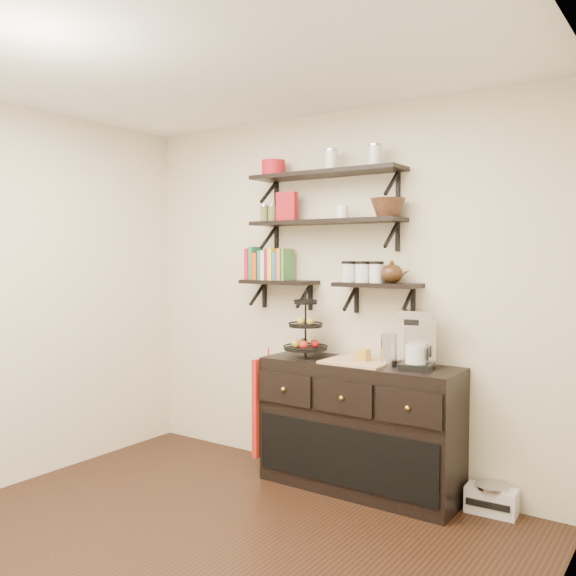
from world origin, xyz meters
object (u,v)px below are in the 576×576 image
(sideboard, at_px, (359,426))
(coffee_maker, at_px, (418,340))
(radio, at_px, (491,499))
(fruit_stand, at_px, (306,334))

(sideboard, relative_size, coffee_maker, 3.64)
(radio, bearing_deg, sideboard, -174.72)
(sideboard, xyz_separation_m, coffee_maker, (0.42, 0.03, 0.63))
(sideboard, xyz_separation_m, fruit_stand, (-0.44, 0.00, 0.61))
(sideboard, relative_size, fruit_stand, 2.99)
(sideboard, height_order, fruit_stand, fruit_stand)
(fruit_stand, distance_m, coffee_maker, 0.86)
(fruit_stand, xyz_separation_m, coffee_maker, (0.86, 0.02, 0.02))
(sideboard, height_order, coffee_maker, coffee_maker)
(sideboard, xyz_separation_m, radio, (0.88, 0.13, -0.36))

